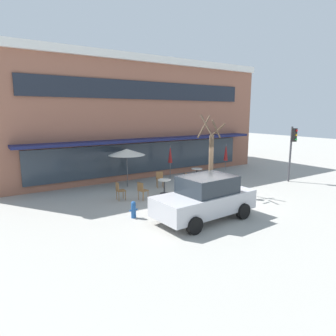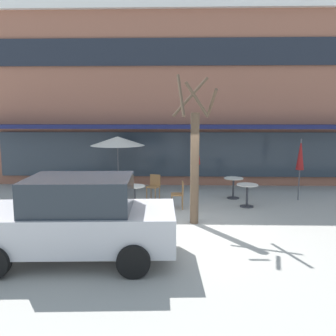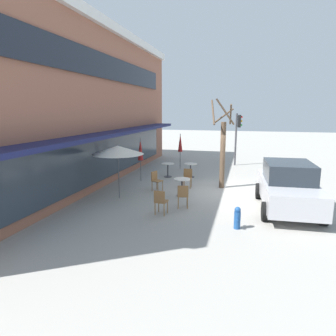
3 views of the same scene
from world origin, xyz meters
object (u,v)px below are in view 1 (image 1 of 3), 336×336
Objects in this scene: cafe_table_near_wall at (197,172)px; cafe_chair_3 at (160,178)px; patio_umbrella_cream_folded at (170,154)px; cafe_chair_0 at (119,190)px; cafe_table_by_tree at (164,184)px; patio_umbrella_corner_open at (127,152)px; parked_sedan at (205,198)px; cafe_chair_2 at (186,180)px; cafe_table_streetside at (213,175)px; street_tree at (211,160)px; fire_hydrant at (133,209)px; patio_umbrella_green_folded at (226,152)px; traffic_light_pole at (292,145)px; cafe_chair_1 at (142,190)px.

cafe_chair_3 is at bearing -175.80° from cafe_table_near_wall.
cafe_chair_0 is (-4.61, -2.40, -1.10)m from patio_umbrella_cream_folded.
patio_umbrella_corner_open reaches higher than cafe_table_by_tree.
patio_umbrella_corner_open is 0.51× the size of parked_sedan.
cafe_chair_2 is at bearing -45.28° from patio_umbrella_corner_open.
patio_umbrella_cream_folded reaches higher than cafe_table_streetside.
parked_sedan reaches higher than cafe_table_streetside.
cafe_table_streetside is at bearing 45.13° from parked_sedan.
street_tree is 5.21m from fire_hydrant.
cafe_chair_0 is at bearing 77.48° from fire_hydrant.
cafe_table_near_wall is 1.24m from cafe_table_streetside.
cafe_chair_3 reaches higher than cafe_table_by_tree.
patio_umbrella_green_folded is 6.77m from patio_umbrella_corner_open.
patio_umbrella_corner_open is at bearing 155.14° from cafe_table_streetside.
street_tree is at bearing 175.75° from traffic_light_pole.
traffic_light_pole is at bearing 2.32° from fire_hydrant.
fire_hydrant is (-4.51, -2.46, -0.17)m from cafe_chair_2.
cafe_table_by_tree is at bearing 13.54° from cafe_chair_1.
cafe_chair_1 reaches higher than cafe_table_near_wall.
cafe_table_streetside is 2.54m from patio_umbrella_green_folded.
traffic_light_pole is (6.55, -2.01, 1.77)m from cafe_chair_2.
patio_umbrella_green_folded reaches higher than cafe_chair_3.
cafe_table_near_wall is 0.22× the size of traffic_light_pole.
traffic_light_pole is (8.01, -1.96, 1.78)m from cafe_table_by_tree.
parked_sedan reaches higher than cafe_chair_3.
cafe_chair_1 is 0.22× the size of street_tree.
patio_umbrella_cream_folded is at bearing 27.53° from cafe_chair_0.
cafe_chair_0 is (-5.89, -1.30, 0.01)m from cafe_table_near_wall.
patio_umbrella_green_folded is at bearing 17.02° from cafe_chair_2.
patio_umbrella_corner_open is 0.53× the size of street_tree.
cafe_chair_2 is 0.26× the size of traffic_light_pole.
patio_umbrella_green_folded is 0.51× the size of parked_sedan.
patio_umbrella_corner_open reaches higher than cafe_table_near_wall.
cafe_table_near_wall is 0.85× the size of cafe_chair_3.
street_tree is (4.32, -1.74, 1.31)m from cafe_chair_0.
traffic_light_pole reaches higher than cafe_chair_1.
cafe_chair_2 is (1.46, 0.05, 0.01)m from cafe_table_by_tree.
cafe_table_streetside is 2.25m from cafe_chair_2.
patio_umbrella_green_folded is (5.73, 1.35, 1.11)m from cafe_table_by_tree.
traffic_light_pole is (6.14, -0.46, 0.46)m from street_tree.
patio_umbrella_cream_folded is 2.47× the size of cafe_chair_1.
cafe_chair_0 is at bearing 168.17° from traffic_light_pole.
cafe_chair_1 is at bearing 53.55° from fire_hydrant.
cafe_chair_0 is at bearing -160.10° from cafe_chair_3.
cafe_chair_3 is at bearing 162.45° from cafe_table_streetside.
patio_umbrella_cream_folded is at bearing 44.15° from fire_hydrant.
traffic_light_pole reaches higher than cafe_chair_0.
street_tree is at bearing -18.48° from cafe_chair_1.
street_tree is 1.21× the size of traffic_light_pole.
cafe_table_near_wall is at bearing 142.65° from traffic_light_pole.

